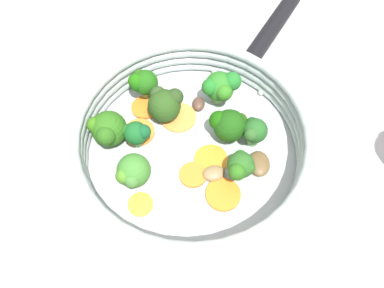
{
  "coord_description": "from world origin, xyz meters",
  "views": [
    {
      "loc": [
        0.2,
        0.13,
        0.43
      ],
      "look_at": [
        0.0,
        0.0,
        0.03
      ],
      "focal_mm": 35.0,
      "sensor_mm": 36.0,
      "label": 1
    }
  ],
  "objects": [
    {
      "name": "carrot_slice_0",
      "position": [
        0.03,
        0.02,
        0.02
      ],
      "size": [
        0.05,
        0.05,
        0.0
      ],
      "primitive_type": "cylinder",
      "rotation": [
        0.0,
        0.0,
        3.89
      ],
      "color": "orange",
      "rests_on": "skillet"
    },
    {
      "name": "mushroom_piece_1",
      "position": [
        0.02,
        0.04,
        0.02
      ],
      "size": [
        0.03,
        0.03,
        0.01
      ],
      "primitive_type": "ellipsoid",
      "rotation": [
        0.0,
        0.0,
        5.51
      ],
      "color": "olive",
      "rests_on": "skillet"
    },
    {
      "name": "broccoli_floret_3",
      "position": [
        -0.05,
        0.06,
        0.04
      ],
      "size": [
        0.04,
        0.03,
        0.04
      ],
      "color": "#6B9D57",
      "rests_on": "skillet"
    },
    {
      "name": "carrot_slice_4",
      "position": [
        0.03,
        0.06,
        0.02
      ],
      "size": [
        0.05,
        0.05,
        0.0
      ],
      "primitive_type": "cylinder",
      "rotation": [
        0.0,
        0.0,
        6.19
      ],
      "color": "orange",
      "rests_on": "skillet"
    },
    {
      "name": "carrot_slice_6",
      "position": [
        -0.02,
        -0.09,
        0.02
      ],
      "size": [
        0.04,
        0.04,
        0.0
      ],
      "primitive_type": "cylinder",
      "rotation": [
        0.0,
        0.0,
        2.92
      ],
      "color": "orange",
      "rests_on": "skillet"
    },
    {
      "name": "broccoli_floret_1",
      "position": [
        -0.04,
        0.03,
        0.04
      ],
      "size": [
        0.04,
        0.05,
        0.05
      ],
      "color": "#799D51",
      "rests_on": "skillet"
    },
    {
      "name": "carrot_slice_2",
      "position": [
        -0.03,
        -0.04,
        0.02
      ],
      "size": [
        0.07,
        0.07,
        0.0
      ],
      "primitive_type": "cylinder",
      "rotation": [
        0.0,
        0.0,
        5.36
      ],
      "color": "#F98F3E",
      "rests_on": "skillet"
    },
    {
      "name": "carrot_slice_3",
      "position": [
        0.1,
        -0.01,
        0.02
      ],
      "size": [
        0.03,
        0.03,
        0.0
      ],
      "primitive_type": "cylinder",
      "rotation": [
        0.0,
        0.0,
        1.43
      ],
      "color": "orange",
      "rests_on": "skillet"
    },
    {
      "name": "broccoli_floret_8",
      "position": [
        -0.09,
        -0.01,
        0.05
      ],
      "size": [
        0.05,
        0.04,
        0.05
      ],
      "color": "#82AB63",
      "rests_on": "skillet"
    },
    {
      "name": "skillet_rivet_left",
      "position": [
        -0.13,
        0.03,
        0.02
      ],
      "size": [
        0.01,
        0.01,
        0.01
      ],
      "primitive_type": "sphere",
      "color": "#B3B7B2",
      "rests_on": "skillet"
    },
    {
      "name": "skillet_rivet_right",
      "position": [
        -0.13,
        -0.04,
        0.02
      ],
      "size": [
        0.01,
        0.01,
        0.01
      ],
      "primitive_type": "sphere",
      "color": "#B4B4BA",
      "rests_on": "skillet"
    },
    {
      "name": "carrot_slice_1",
      "position": [
        -0.0,
        0.03,
        0.02
      ],
      "size": [
        0.06,
        0.06,
        0.0
      ],
      "primitive_type": "cylinder",
      "rotation": [
        0.0,
        0.0,
        2.59
      ],
      "color": "orange",
      "rests_on": "skillet"
    },
    {
      "name": "skillet_rim_wall",
      "position": [
        0.0,
        0.0,
        0.04
      ],
      "size": [
        0.29,
        0.29,
        0.05
      ],
      "color": "#ADB9BA",
      "rests_on": "skillet"
    },
    {
      "name": "carrot_slice_5",
      "position": [
        0.02,
        -0.07,
        0.02
      ],
      "size": [
        0.05,
        0.05,
        0.01
      ],
      "primitive_type": "cylinder",
      "rotation": [
        0.0,
        0.0,
        1.39
      ],
      "color": "orange",
      "rests_on": "skillet"
    },
    {
      "name": "ground_plane",
      "position": [
        0.0,
        0.0,
        0.0
      ],
      "size": [
        4.0,
        4.0,
        0.0
      ],
      "primitive_type": "plane",
      "color": "#BCB5BA"
    },
    {
      "name": "mushroom_piece_2",
      "position": [
        -0.06,
        -0.03,
        0.02
      ],
      "size": [
        0.03,
        0.03,
        0.01
      ],
      "primitive_type": "ellipsoid",
      "rotation": [
        0.0,
        0.0,
        0.54
      ],
      "color": "brown",
      "rests_on": "skillet"
    },
    {
      "name": "broccoli_floret_7",
      "position": [
        -0.03,
        -0.06,
        0.04
      ],
      "size": [
        0.05,
        0.05,
        0.05
      ],
      "color": "#6F8E52",
      "rests_on": "skillet"
    },
    {
      "name": "broccoli_floret_0",
      "position": [
        0.07,
        -0.03,
        0.04
      ],
      "size": [
        0.04,
        0.04,
        0.05
      ],
      "color": "#88A76A",
      "rests_on": "skillet"
    },
    {
      "name": "broccoli_floret_2",
      "position": [
        0.03,
        -0.06,
        0.04
      ],
      "size": [
        0.03,
        0.04,
        0.04
      ],
      "color": "#6B9151",
      "rests_on": "skillet"
    },
    {
      "name": "broccoli_floret_6",
      "position": [
        0.05,
        -0.09,
        0.04
      ],
      "size": [
        0.05,
        0.05,
        0.05
      ],
      "color": "#62844B",
      "rests_on": "skillet"
    },
    {
      "name": "mushroom_piece_0",
      "position": [
        -0.03,
        0.08,
        0.02
      ],
      "size": [
        0.04,
        0.04,
        0.01
      ],
      "primitive_type": "ellipsoid",
      "rotation": [
        0.0,
        0.0,
        0.57
      ],
      "color": "brown",
      "rests_on": "skillet"
    },
    {
      "name": "broccoli_floret_5",
      "position": [
        -0.04,
        -0.1,
        0.05
      ],
      "size": [
        0.04,
        0.04,
        0.05
      ],
      "color": "#8AA968",
      "rests_on": "skillet"
    },
    {
      "name": "skillet",
      "position": [
        0.0,
        0.0,
        0.01
      ],
      "size": [
        0.28,
        0.28,
        0.01
      ],
      "primitive_type": "cylinder",
      "color": "#B2B5B7",
      "rests_on": "ground_plane"
    },
    {
      "name": "skillet_handle",
      "position": [
        -0.23,
        -0.01,
        0.03
      ],
      "size": [
        0.18,
        0.03,
        0.03
      ],
      "primitive_type": "cylinder",
      "rotation": [
        1.57,
        0.0,
        4.75
      ],
      "color": "black",
      "rests_on": "skillet"
    },
    {
      "name": "broccoli_floret_4",
      "position": [
        0.0,
        0.07,
        0.04
      ],
      "size": [
        0.04,
        0.03,
        0.05
      ],
      "color": "#80A86F",
      "rests_on": "skillet"
    }
  ]
}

